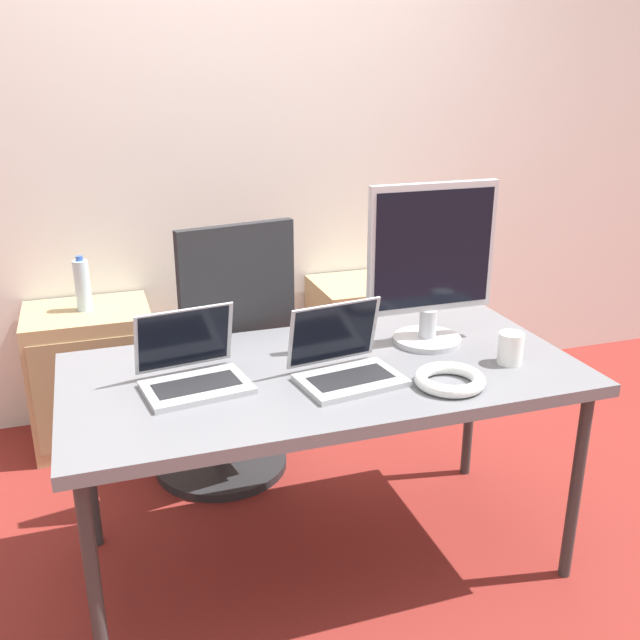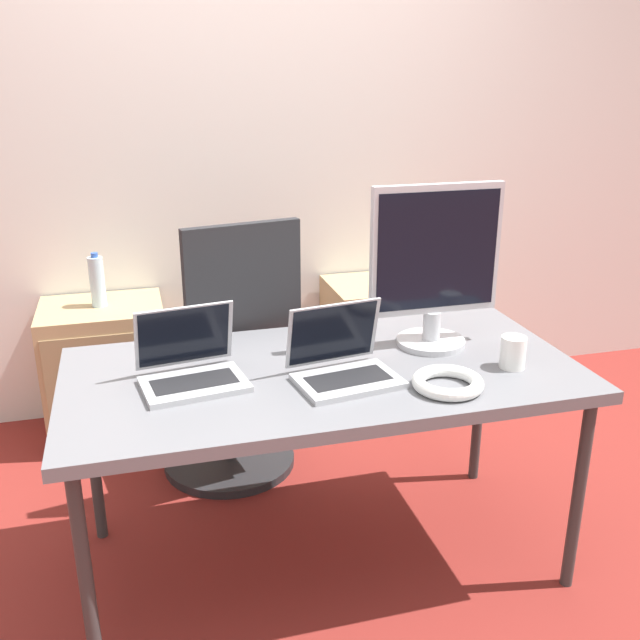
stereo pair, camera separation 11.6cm
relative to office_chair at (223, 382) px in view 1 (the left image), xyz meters
name	(u,v)px [view 1 (the left image)]	position (x,y,z in m)	size (l,w,h in m)	color
ground_plane	(324,558)	(0.21, -0.65, -0.43)	(14.00, 14.00, 0.00)	maroon
wall_back	(227,141)	(0.21, 0.75, 0.87)	(10.00, 0.05, 2.60)	silver
desk	(324,382)	(0.21, -0.65, 0.25)	(1.62, 0.80, 0.73)	slate
office_chair	(223,382)	(0.00, 0.00, 0.00)	(0.56, 0.60, 1.11)	#232326
cabinet_left	(93,375)	(-0.50, 0.50, -0.11)	(0.54, 0.43, 0.62)	tan
cabinet_right	(368,341)	(0.84, 0.50, -0.11)	(0.54, 0.43, 0.62)	tan
water_bottle	(82,285)	(-0.50, 0.50, 0.31)	(0.07, 0.07, 0.24)	silver
laptop_left	(345,364)	(0.25, -0.74, 0.35)	(0.33, 0.30, 0.22)	#ADADB2
laptop_right	(192,370)	(-0.20, -0.64, 0.35)	(0.33, 0.30, 0.22)	#ADADB2
monitor	(431,265)	(0.62, -0.55, 0.58)	(0.45, 0.23, 0.55)	#B7B7BC
coffee_cup_white	(510,348)	(0.79, -0.80, 0.35)	(0.08, 0.08, 0.10)	white
coffee_cup_brown	(321,326)	(0.28, -0.42, 0.36)	(0.09, 0.09, 0.11)	brown
cable_coil	(450,379)	(0.53, -0.89, 0.32)	(0.21, 0.21, 0.04)	white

